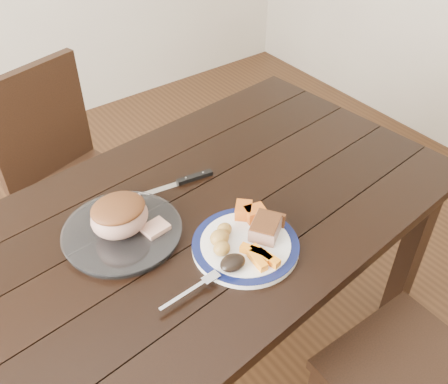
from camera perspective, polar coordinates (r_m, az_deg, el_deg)
ground at (r=2.05m, az=-2.24°, el=-18.05°), size 4.00×4.00×0.00m
dining_table at (r=1.53m, az=-2.86°, el=-4.87°), size 1.68×1.05×0.75m
chair_far at (r=2.10m, az=-17.56°, el=2.43°), size 0.52×0.53×0.93m
dinner_plate at (r=1.36m, az=2.46°, el=-6.16°), size 0.29×0.29×0.02m
plate_rim at (r=1.35m, az=2.47°, el=-5.91°), size 0.29×0.29×0.02m
serving_platter at (r=1.42m, az=-11.52°, el=-4.60°), size 0.32×0.32×0.02m
pork_slice at (r=1.36m, az=4.77°, el=-4.16°), size 0.12×0.11×0.04m
roasted_potatoes at (r=1.33m, az=-0.30°, el=-5.39°), size 0.09×0.09×0.05m
carrot_batons at (r=1.30m, az=4.11°, el=-7.30°), size 0.06×0.11×0.02m
pumpkin_wedges at (r=1.41m, az=2.91°, el=-2.28°), size 0.09×0.09×0.04m
dark_mushroom at (r=1.28m, az=1.00°, el=-8.09°), size 0.07×0.05×0.03m
fork at (r=1.25m, az=-3.42°, el=-10.93°), size 0.18×0.03×0.00m
roast_joint at (r=1.38m, az=-11.84°, el=-2.82°), size 0.16×0.14×0.10m
cut_slice at (r=1.39m, az=-7.85°, el=-4.14°), size 0.08×0.06×0.02m
carving_knife at (r=1.57m, az=-4.68°, el=1.25°), size 0.32×0.07×0.01m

